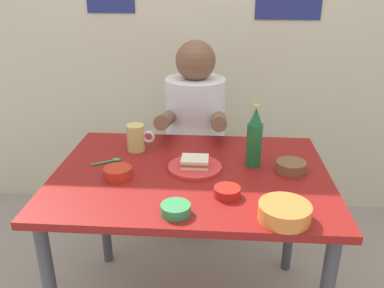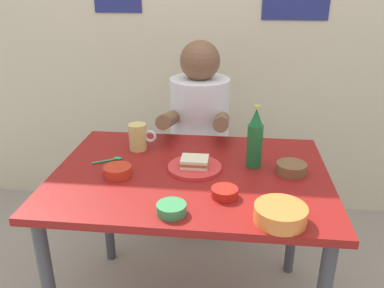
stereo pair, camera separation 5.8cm
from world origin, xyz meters
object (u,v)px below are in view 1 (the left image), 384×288
sandwich (195,162)px  dining_table (191,192)px  person_seated (195,116)px  plate_orange (195,167)px  beer_bottle (254,139)px  soup_bowl_orange (285,211)px  stool (195,183)px  beer_mug (136,138)px

sandwich → dining_table: bearing=-116.8°
dining_table → person_seated: person_seated is taller
plate_orange → beer_bottle: beer_bottle is taller
sandwich → soup_bowl_orange: (0.31, -0.35, -0.00)m
dining_table → stool: dining_table is taller
beer_bottle → person_seated: bearing=117.1°
stool → beer_mug: (-0.24, -0.43, 0.45)m
plate_orange → beer_bottle: 0.27m
stool → plate_orange: bearing=-86.6°
sandwich → beer_mug: bearing=147.8°
plate_orange → beer_mug: bearing=147.8°
sandwich → soup_bowl_orange: 0.46m
stool → beer_mug: bearing=-118.9°
plate_orange → soup_bowl_orange: 0.47m
plate_orange → beer_mug: 0.33m
sandwich → person_seated: bearing=93.5°
stool → beer_mug: beer_mug is taller
plate_orange → beer_bottle: (0.24, 0.05, 0.11)m
person_seated → beer_bottle: person_seated is taller
plate_orange → dining_table: bearing=-116.8°
sandwich → beer_mug: 0.32m
beer_mug → soup_bowl_orange: size_ratio=0.74×
person_seated → plate_orange: (0.04, -0.59, -0.02)m
plate_orange → person_seated: bearing=93.5°
person_seated → soup_bowl_orange: size_ratio=4.23×
stool → beer_bottle: bearing=-63.4°
dining_table → sandwich: size_ratio=10.00×
plate_orange → sandwich: sandwich is taller
beer_bottle → soup_bowl_orange: beer_bottle is taller
dining_table → stool: size_ratio=2.44×
dining_table → sandwich: sandwich is taller
soup_bowl_orange → beer_bottle: bearing=100.2°
dining_table → person_seated: size_ratio=1.53×
person_seated → plate_orange: person_seated is taller
soup_bowl_orange → dining_table: bearing=135.4°
beer_bottle → plate_orange: bearing=-167.3°
beer_mug → beer_bottle: 0.53m
dining_table → plate_orange: bearing=63.2°
stool → beer_bottle: beer_bottle is taller
stool → sandwich: bearing=-86.6°
beer_bottle → stool: bearing=116.6°
sandwich → beer_mug: (-0.27, 0.17, 0.03)m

